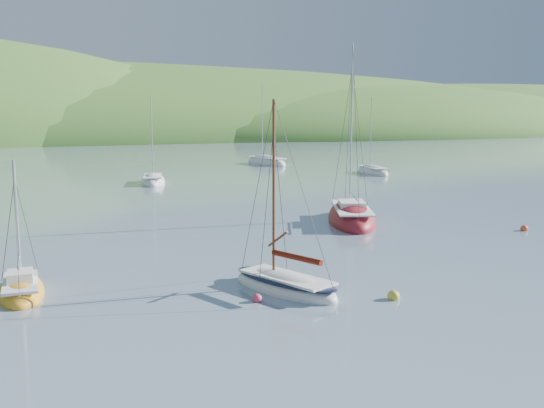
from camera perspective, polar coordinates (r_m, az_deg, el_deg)
name	(u,v)px	position (r m, az deg, el deg)	size (l,w,h in m)	color
ground	(373,289)	(25.61, 9.51, -7.85)	(700.00, 700.00, 0.00)	slate
shoreline_hills	(34,137)	(193.38, -21.49, 5.89)	(690.00, 135.00, 56.00)	#3F6627
daysailer_white	(285,285)	(24.99, 1.23, -7.67)	(3.87, 5.75, 8.30)	silver
sloop_red	(351,219)	(40.48, 7.47, -1.38)	(6.14, 9.09, 12.75)	maroon
sailboat_yellow	(21,291)	(26.42, -22.54, -7.53)	(1.83, 4.45, 5.86)	orange
distant_sloop_a	(153,182)	(63.23, -11.13, 2.07)	(3.84, 7.18, 9.74)	silver
distant_sloop_b	(266,163)	(84.67, -0.54, 3.87)	(4.50, 9.03, 12.31)	silver
distant_sloop_d	(373,172)	(72.83, 9.46, 2.96)	(3.28, 7.12, 9.80)	silver
mooring_buoys	(431,265)	(29.50, 14.76, -5.58)	(20.72, 9.16, 0.49)	gold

